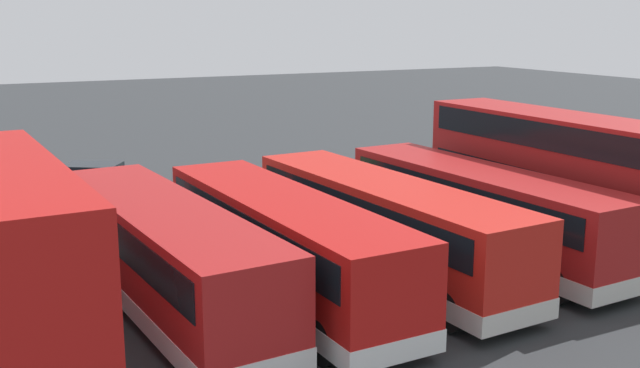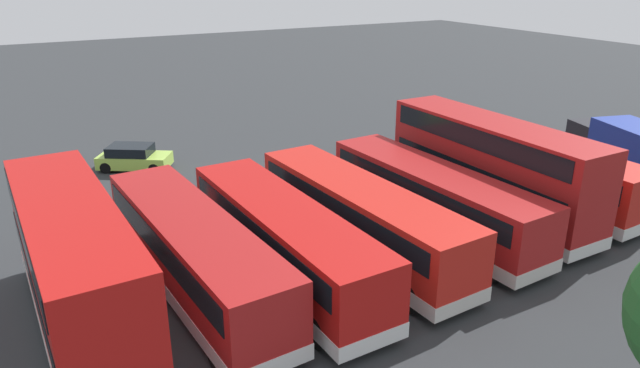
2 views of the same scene
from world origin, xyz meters
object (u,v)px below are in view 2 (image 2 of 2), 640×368
bus_double_decker_second (490,166)px  bus_single_deck_sixth (194,252)px  bus_single_deck_third (433,198)px  bus_single_deck_fifth (284,239)px  bus_double_decker_seventh (76,267)px  box_truck_blue (630,152)px  car_hatchback_silver (133,158)px  bus_single_deck_fourth (360,216)px  bus_single_deck_near_end (544,172)px

bus_double_decker_second → bus_single_deck_sixth: 14.25m
bus_single_deck_third → bus_single_deck_fifth: (7.43, 0.53, 0.00)m
bus_double_decker_seventh → box_truck_blue: (-28.00, -0.65, -0.74)m
bus_double_decker_seventh → car_hatchback_silver: bearing=-107.3°
car_hatchback_silver → bus_double_decker_seventh: bearing=72.7°
bus_single_deck_sixth → bus_double_decker_seventh: (3.91, 0.78, 0.82)m
bus_single_deck_fifth → bus_single_deck_fourth: bearing=-173.6°
box_truck_blue → car_hatchback_silver: size_ratio=1.82×
bus_single_deck_near_end → bus_double_decker_seventh: (21.50, 0.70, 0.83)m
bus_single_deck_fifth → bus_single_deck_sixth: (3.26, -0.63, 0.00)m
bus_double_decker_seventh → bus_single_deck_sixth: bearing=-168.7°
bus_double_decker_second → box_truck_blue: (-9.87, 0.32, -0.74)m
bus_single_deck_fifth → bus_double_decker_seventh: (7.17, 0.15, 0.83)m
box_truck_blue → bus_single_deck_near_end: bearing=-0.4°
bus_single_deck_near_end → box_truck_blue: (-6.50, 0.05, 0.09)m
bus_single_deck_third → bus_single_deck_fourth: (3.84, 0.13, 0.00)m
bus_single_deck_near_end → box_truck_blue: size_ratio=1.33×
bus_single_deck_near_end → bus_single_deck_third: bearing=0.2°
bus_single_deck_fifth → box_truck_blue: bearing=-178.6°
bus_single_deck_fifth → box_truck_blue: (-20.83, -0.50, 0.08)m
bus_single_deck_near_end → bus_double_decker_seventh: size_ratio=0.94×
bus_single_deck_third → bus_single_deck_sixth: (10.69, -0.10, 0.00)m
bus_double_decker_seventh → bus_double_decker_second: bearing=-176.9°
bus_single_deck_third → bus_single_deck_sixth: size_ratio=0.96×
bus_single_deck_fifth → bus_single_deck_sixth: same height
bus_single_deck_sixth → box_truck_blue: (-24.09, 0.13, 0.08)m
bus_single_deck_near_end → bus_double_decker_second: 3.48m
bus_single_deck_fourth → bus_double_decker_seventh: 10.81m
bus_double_decker_second → car_hatchback_silver: size_ratio=2.63×
bus_single_deck_third → bus_single_deck_fourth: bearing=1.9°
bus_single_deck_fourth → bus_single_deck_sixth: size_ratio=0.98×
bus_single_deck_near_end → bus_single_deck_fifth: size_ratio=0.90×
bus_single_deck_fourth → bus_single_deck_sixth: 6.85m
bus_double_decker_seventh → box_truck_blue: size_ratio=1.41×
bus_single_deck_fifth → car_hatchback_silver: (2.31, -15.45, -0.92)m
bus_single_deck_third → bus_single_deck_fourth: 3.84m
bus_single_deck_fourth → bus_single_deck_fifth: bearing=6.4°
bus_single_deck_third → bus_single_deck_fifth: bearing=4.0°
bus_single_deck_fifth → bus_single_deck_sixth: 3.32m
bus_single_deck_near_end → car_hatchback_silver: size_ratio=2.41×
bus_single_deck_near_end → bus_single_deck_fourth: 10.74m
bus_double_decker_second → box_truck_blue: bus_double_decker_second is taller
bus_single_deck_third → bus_single_deck_fifth: same height
bus_single_deck_sixth → car_hatchback_silver: bearing=-93.7°
bus_single_deck_near_end → bus_single_deck_third: (6.90, 0.02, 0.00)m
box_truck_blue → bus_double_decker_seventh: bearing=1.3°
bus_single_deck_third → box_truck_blue: bearing=179.9°
bus_double_decker_seventh → bus_single_deck_fourth: bearing=-177.1°
bus_single_deck_fourth → box_truck_blue: box_truck_blue is taller
bus_double_decker_second → box_truck_blue: size_ratio=1.44×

